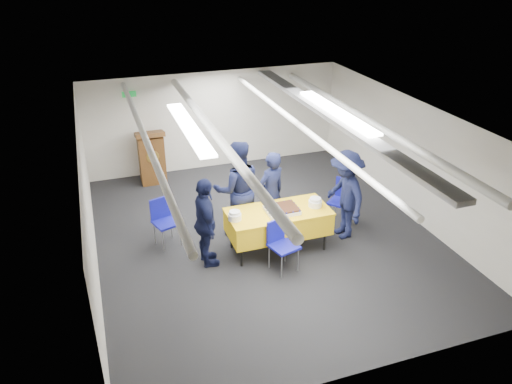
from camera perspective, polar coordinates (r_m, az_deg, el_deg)
The scene contains 14 objects.
ground at distance 9.32m, azimuth 1.04°, elevation -5.04°, with size 7.00×7.00×0.00m, color black.
room_shell at distance 8.90m, azimuth 0.81°, elevation 6.37°, with size 6.00×7.00×2.30m.
serving_table at distance 8.67m, azimuth 2.56°, elevation -3.38°, with size 1.78×0.84×0.77m.
sheet_cake at distance 8.52m, azimuth 2.98°, elevation -2.00°, with size 0.56×0.44×0.10m.
plate_stack_left at distance 8.26m, azimuth -2.45°, elevation -2.74°, with size 0.22×0.22×0.16m.
plate_stack_right at distance 8.73m, azimuth 6.78°, elevation -1.19°, with size 0.24×0.24×0.16m.
podium at distance 11.39m, azimuth -11.84°, elevation 3.97°, with size 0.62×0.53×1.25m.
chair_near at distance 8.21m, azimuth 2.85°, elevation -5.49°, with size 0.52×0.52×0.87m.
chair_right at distance 9.70m, azimuth 9.90°, elevation -0.51°, with size 0.59×0.59×0.87m.
chair_left at distance 9.01m, azimuth -10.48°, elevation -2.81°, with size 0.53×0.53×0.87m.
sailor_a at distance 9.06m, azimuth 1.73°, elevation -0.17°, with size 0.59×0.39×1.61m, color black.
sailor_b at distance 8.97m, azimuth -2.15°, elevation 0.31°, with size 0.89×0.70×1.84m, color black.
sailor_c at distance 8.21m, azimuth -5.77°, elevation -3.55°, with size 0.92×0.38×1.57m, color black.
sailor_d at distance 9.09m, azimuth 10.15°, elevation -0.32°, with size 1.08×0.62×1.68m, color black.
Camera 1 is at (-2.73, -7.45, 4.89)m, focal length 35.00 mm.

